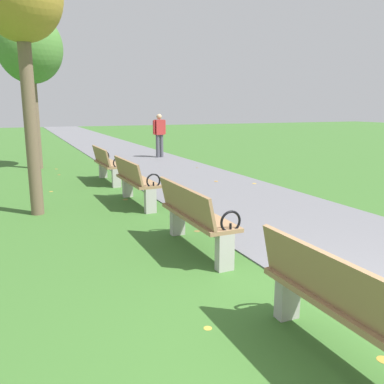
% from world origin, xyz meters
% --- Properties ---
extents(paved_walkway, '(3.18, 44.00, 0.02)m').
position_xyz_m(paved_walkway, '(1.59, 18.00, 0.01)').
color(paved_walkway, slate).
rests_on(paved_walkway, ground).
extents(park_bench_1, '(0.48, 1.60, 0.90)m').
position_xyz_m(park_bench_1, '(-0.50, 0.13, 0.49)').
color(park_bench_1, '#93704C').
rests_on(park_bench_1, ground).
extents(park_bench_2, '(0.48, 1.60, 0.90)m').
position_xyz_m(park_bench_2, '(-0.50, 2.81, 0.49)').
color(park_bench_2, '#93704C').
rests_on(park_bench_2, ground).
extents(park_bench_3, '(0.51, 1.61, 0.90)m').
position_xyz_m(park_bench_3, '(-0.50, 5.67, 0.49)').
color(park_bench_3, '#93704C').
rests_on(park_bench_3, ground).
extents(park_bench_4, '(0.49, 1.61, 0.90)m').
position_xyz_m(park_bench_4, '(-0.50, 8.29, 0.49)').
color(park_bench_4, '#93704C').
rests_on(park_bench_4, ground).
extents(tree_1, '(1.35, 1.35, 4.41)m').
position_xyz_m(tree_1, '(-2.32, 5.67, 3.56)').
color(tree_1, brown).
rests_on(tree_1, ground).
extents(tree_2, '(1.89, 1.89, 4.65)m').
position_xyz_m(tree_2, '(-1.96, 11.52, 3.57)').
color(tree_2, brown).
rests_on(tree_2, ground).
extents(pedestrian_walking, '(0.53, 0.27, 1.62)m').
position_xyz_m(pedestrian_walking, '(2.42, 12.63, 0.93)').
color(pedestrian_walking, '#4C4C56').
rests_on(pedestrian_walking, paved_walkway).
extents(scattered_leaves, '(4.84, 13.13, 0.02)m').
position_xyz_m(scattered_leaves, '(0.25, 4.96, 0.01)').
color(scattered_leaves, brown).
rests_on(scattered_leaves, ground).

